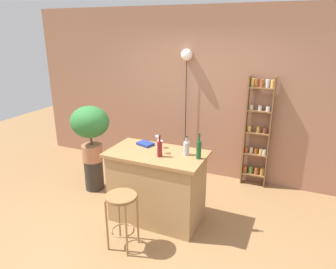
% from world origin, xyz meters
% --- Properties ---
extents(ground, '(12.00, 12.00, 0.00)m').
position_xyz_m(ground, '(0.00, 0.00, 0.00)').
color(ground, olive).
extents(back_wall, '(6.40, 0.10, 2.80)m').
position_xyz_m(back_wall, '(0.00, 1.95, 1.40)').
color(back_wall, '#9E6B51').
rests_on(back_wall, ground).
extents(kitchen_counter, '(1.25, 0.70, 0.95)m').
position_xyz_m(kitchen_counter, '(0.00, 0.30, 0.48)').
color(kitchen_counter, '#A87F51').
rests_on(kitchen_counter, ground).
extents(bar_stool, '(0.35, 0.35, 0.68)m').
position_xyz_m(bar_stool, '(-0.11, -0.39, 0.51)').
color(bar_stool, '#997047').
rests_on(bar_stool, ground).
extents(spice_shelf, '(0.39, 0.14, 1.78)m').
position_xyz_m(spice_shelf, '(1.03, 1.81, 0.90)').
color(spice_shelf, brown).
rests_on(spice_shelf, ground).
extents(plant_stool, '(0.29, 0.29, 0.49)m').
position_xyz_m(plant_stool, '(-1.27, 0.64, 0.24)').
color(plant_stool, '#2D2823').
rests_on(plant_stool, ground).
extents(potted_plant, '(0.60, 0.54, 0.87)m').
position_xyz_m(potted_plant, '(-1.27, 0.64, 1.05)').
color(potted_plant, '#A86B4C').
rests_on(potted_plant, plant_stool).
extents(bottle_soda_blue, '(0.06, 0.06, 0.32)m').
position_xyz_m(bottle_soda_blue, '(0.55, 0.33, 1.07)').
color(bottle_soda_blue, '#194C23').
rests_on(bottle_soda_blue, kitchen_counter).
extents(bottle_spirits_clear, '(0.06, 0.06, 0.28)m').
position_xyz_m(bottle_spirits_clear, '(0.09, 0.20, 1.06)').
color(bottle_spirits_clear, maroon).
rests_on(bottle_spirits_clear, kitchen_counter).
extents(bottle_sauce_amber, '(0.07, 0.07, 0.24)m').
position_xyz_m(bottle_sauce_amber, '(0.37, 0.38, 1.05)').
color(bottle_sauce_amber, '#B2B2B7').
rests_on(bottle_sauce_amber, kitchen_counter).
extents(wine_glass_left, '(0.07, 0.07, 0.16)m').
position_xyz_m(wine_glass_left, '(0.05, 0.31, 1.07)').
color(wine_glass_left, silver).
rests_on(wine_glass_left, kitchen_counter).
extents(wine_glass_center, '(0.07, 0.07, 0.16)m').
position_xyz_m(wine_glass_center, '(-0.06, 0.47, 1.07)').
color(wine_glass_center, silver).
rests_on(wine_glass_center, kitchen_counter).
extents(cookbook, '(0.25, 0.21, 0.03)m').
position_xyz_m(cookbook, '(-0.25, 0.48, 0.97)').
color(cookbook, navy).
rests_on(cookbook, kitchen_counter).
extents(pendant_globe_light, '(0.19, 0.19, 2.14)m').
position_xyz_m(pendant_globe_light, '(-0.19, 1.84, 2.00)').
color(pendant_globe_light, black).
rests_on(pendant_globe_light, ground).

